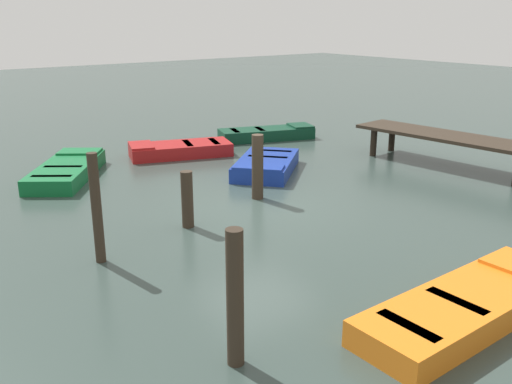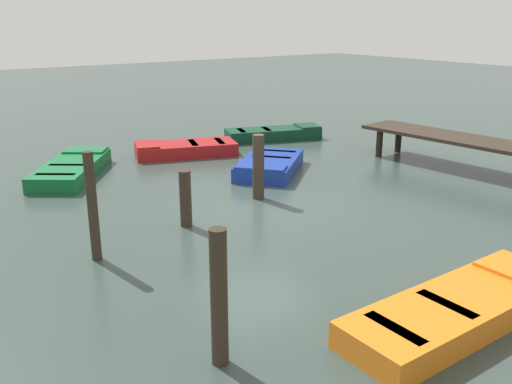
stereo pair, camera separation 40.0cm
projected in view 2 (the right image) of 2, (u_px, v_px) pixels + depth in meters
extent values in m
plane|color=#33423D|center=(256.00, 206.00, 13.10)|extent=(80.00, 80.00, 0.00)
cube|color=#33281E|center=(455.00, 138.00, 16.11)|extent=(5.78, 1.99, 0.10)
cylinder|color=black|center=(398.00, 139.00, 18.20)|extent=(0.20, 0.20, 0.85)
cylinder|color=black|center=(379.00, 143.00, 17.58)|extent=(0.20, 0.20, 0.85)
cube|color=maroon|center=(186.00, 149.00, 17.82)|extent=(2.22, 3.39, 0.40)
cube|color=black|center=(186.00, 145.00, 17.78)|extent=(1.80, 2.85, 0.04)
cube|color=maroon|center=(147.00, 144.00, 17.42)|extent=(1.31, 1.02, 0.06)
cube|color=black|center=(193.00, 143.00, 17.83)|extent=(1.01, 0.51, 0.04)
cube|color=black|center=(219.00, 141.00, 18.06)|extent=(1.01, 0.51, 0.04)
cube|color=#0C3823|center=(273.00, 134.00, 20.09)|extent=(2.09, 3.53, 0.40)
cube|color=maroon|center=(273.00, 130.00, 20.05)|extent=(1.71, 2.97, 0.04)
cube|color=#0C3823|center=(307.00, 126.00, 20.37)|extent=(1.14, 1.01, 0.06)
cube|color=maroon|center=(266.00, 129.00, 19.97)|extent=(0.84, 0.46, 0.04)
cube|color=maroon|center=(241.00, 131.00, 19.72)|extent=(0.84, 0.46, 0.04)
cube|color=orange|center=(458.00, 310.00, 8.10)|extent=(1.25, 3.97, 0.40)
cube|color=black|center=(459.00, 301.00, 8.05)|extent=(0.98, 3.38, 0.04)
cube|color=black|center=(447.00, 305.00, 7.88)|extent=(0.95, 0.21, 0.04)
cube|color=black|center=(395.00, 329.00, 7.27)|extent=(0.95, 0.21, 0.04)
cube|color=navy|center=(270.00, 165.00, 15.91)|extent=(2.95, 3.08, 0.40)
cube|color=silver|center=(270.00, 160.00, 15.86)|extent=(2.43, 2.55, 0.04)
cube|color=navy|center=(261.00, 167.00, 14.83)|extent=(1.41, 1.34, 0.06)
cube|color=#A4A49F|center=(271.00, 157.00, 16.05)|extent=(1.00, 0.91, 0.04)
cube|color=#A4A49F|center=(277.00, 151.00, 16.76)|extent=(1.00, 0.91, 0.04)
cube|color=#0F602D|center=(71.00, 169.00, 15.48)|extent=(3.54, 3.07, 0.40)
cube|color=orange|center=(71.00, 164.00, 15.44)|extent=(2.95, 2.53, 0.04)
cube|color=#0F602D|center=(85.00, 150.00, 16.68)|extent=(1.30, 1.39, 0.06)
cube|color=#B06E1E|center=(68.00, 165.00, 15.18)|extent=(0.76, 0.94, 0.04)
cube|color=#B06E1E|center=(55.00, 175.00, 14.28)|extent=(0.76, 0.94, 0.04)
cylinder|color=#33281E|center=(219.00, 298.00, 6.93)|extent=(0.22, 0.22, 1.85)
cylinder|color=#33281E|center=(92.00, 207.00, 9.96)|extent=(0.18, 0.18, 2.03)
cylinder|color=#33281E|center=(258.00, 167.00, 13.43)|extent=(0.28, 0.28, 1.58)
cylinder|color=#33281E|center=(186.00, 199.00, 11.70)|extent=(0.25, 0.25, 1.21)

